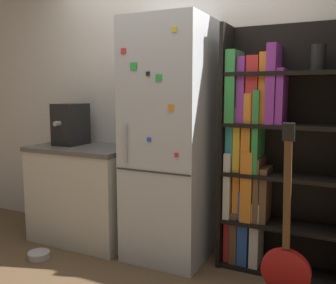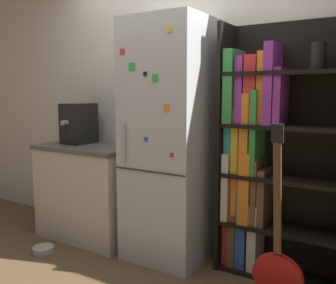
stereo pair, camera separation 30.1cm
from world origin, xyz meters
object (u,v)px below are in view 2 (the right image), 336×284
at_px(pet_bowl, 43,249).
at_px(bookshelf, 265,156).
at_px(guitar, 277,284).
at_px(refrigerator, 169,142).
at_px(espresso_machine, 79,123).

bearing_deg(pet_bowl, bookshelf, 21.92).
relative_size(bookshelf, guitar, 1.57).
height_order(refrigerator, bookshelf, refrigerator).
bearing_deg(refrigerator, espresso_machine, 178.51).
distance_m(refrigerator, espresso_machine, 1.04).
relative_size(refrigerator, pet_bowl, 10.73).
distance_m(guitar, pet_bowl, 1.96).
relative_size(refrigerator, guitar, 1.63).
xyz_separation_m(guitar, pet_bowl, (-1.94, -0.22, -0.14)).
bearing_deg(espresso_machine, guitar, -9.40).
relative_size(bookshelf, espresso_machine, 4.88).
xyz_separation_m(espresso_machine, pet_bowl, (0.09, -0.55, -1.04)).
distance_m(refrigerator, bookshelf, 0.76).
bearing_deg(espresso_machine, refrigerator, -1.49).
xyz_separation_m(refrigerator, guitar, (1.00, -0.31, -0.80)).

